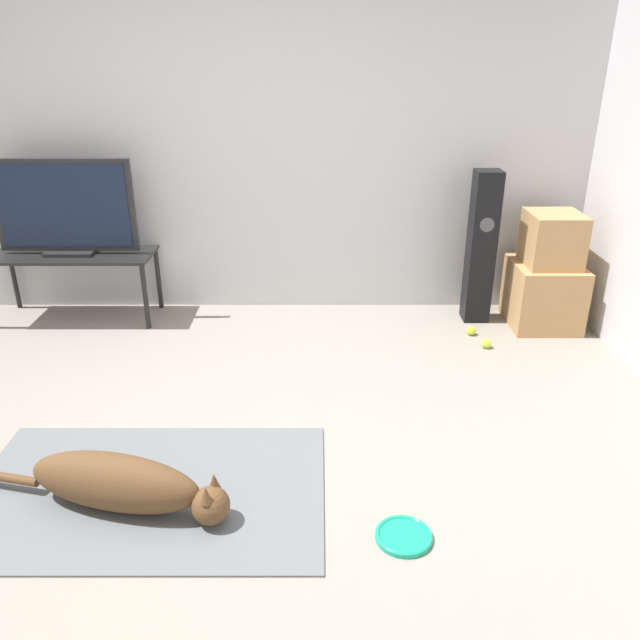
{
  "coord_description": "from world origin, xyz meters",
  "views": [
    {
      "loc": [
        0.59,
        -2.56,
        1.87
      ],
      "look_at": [
        0.57,
        0.72,
        0.45
      ],
      "focal_mm": 35.0,
      "sensor_mm": 36.0,
      "label": 1
    }
  ],
  "objects_px": {
    "frisbee": "(406,536)",
    "cardboard_box_lower": "(546,295)",
    "dog": "(125,483)",
    "tv_stand": "(76,261)",
    "tv": "(67,208)",
    "cardboard_box_upper": "(556,239)",
    "tennis_ball_by_boxes": "(489,344)",
    "floor_speaker": "(484,248)",
    "tennis_ball_near_speaker": "(474,331)"
  },
  "relations": [
    {
      "from": "frisbee",
      "to": "cardboard_box_lower",
      "type": "distance_m",
      "value": 2.58
    },
    {
      "from": "dog",
      "to": "tv_stand",
      "type": "bearing_deg",
      "value": 113.84
    },
    {
      "from": "tv",
      "to": "cardboard_box_upper",
      "type": "bearing_deg",
      "value": -2.1
    },
    {
      "from": "dog",
      "to": "tennis_ball_by_boxes",
      "type": "bearing_deg",
      "value": 39.31
    },
    {
      "from": "cardboard_box_upper",
      "to": "tv",
      "type": "xyz_separation_m",
      "value": [
        -3.46,
        0.13,
        0.19
      ]
    },
    {
      "from": "cardboard_box_lower",
      "to": "frisbee",
      "type": "bearing_deg",
      "value": -119.96
    },
    {
      "from": "frisbee",
      "to": "cardboard_box_lower",
      "type": "height_order",
      "value": "cardboard_box_lower"
    },
    {
      "from": "cardboard_box_lower",
      "to": "floor_speaker",
      "type": "bearing_deg",
      "value": 168.31
    },
    {
      "from": "tennis_ball_by_boxes",
      "to": "floor_speaker",
      "type": "bearing_deg",
      "value": 86.52
    },
    {
      "from": "floor_speaker",
      "to": "tv_stand",
      "type": "height_order",
      "value": "floor_speaker"
    },
    {
      "from": "cardboard_box_lower",
      "to": "tv_stand",
      "type": "bearing_deg",
      "value": 178.03
    },
    {
      "from": "cardboard_box_upper",
      "to": "tv",
      "type": "distance_m",
      "value": 3.46
    },
    {
      "from": "dog",
      "to": "frisbee",
      "type": "xyz_separation_m",
      "value": [
        1.21,
        -0.18,
        -0.13
      ]
    },
    {
      "from": "cardboard_box_lower",
      "to": "cardboard_box_upper",
      "type": "distance_m",
      "value": 0.42
    },
    {
      "from": "tv",
      "to": "frisbee",
      "type": "bearing_deg",
      "value": -47.31
    },
    {
      "from": "cardboard_box_upper",
      "to": "tennis_ball_near_speaker",
      "type": "height_order",
      "value": "cardboard_box_upper"
    },
    {
      "from": "tv",
      "to": "tennis_ball_by_boxes",
      "type": "height_order",
      "value": "tv"
    },
    {
      "from": "dog",
      "to": "tennis_ball_by_boxes",
      "type": "height_order",
      "value": "dog"
    },
    {
      "from": "frisbee",
      "to": "tennis_ball_by_boxes",
      "type": "distance_m",
      "value": 1.98
    },
    {
      "from": "frisbee",
      "to": "cardboard_box_lower",
      "type": "bearing_deg",
      "value": 60.04
    },
    {
      "from": "tv_stand",
      "to": "tv",
      "type": "height_order",
      "value": "tv"
    },
    {
      "from": "tv_stand",
      "to": "tennis_ball_near_speaker",
      "type": "relative_size",
      "value": 17.88
    },
    {
      "from": "dog",
      "to": "floor_speaker",
      "type": "xyz_separation_m",
      "value": [
        2.03,
        2.14,
        0.42
      ]
    },
    {
      "from": "frisbee",
      "to": "cardboard_box_lower",
      "type": "xyz_separation_m",
      "value": [
        1.28,
        2.23,
        0.22
      ]
    },
    {
      "from": "tv_stand",
      "to": "tennis_ball_by_boxes",
      "type": "relative_size",
      "value": 17.88
    },
    {
      "from": "tv_stand",
      "to": "tv",
      "type": "distance_m",
      "value": 0.39
    },
    {
      "from": "cardboard_box_upper",
      "to": "tennis_ball_by_boxes",
      "type": "height_order",
      "value": "cardboard_box_upper"
    },
    {
      "from": "tv_stand",
      "to": "tv",
      "type": "bearing_deg",
      "value": 90.0
    },
    {
      "from": "cardboard_box_lower",
      "to": "floor_speaker",
      "type": "height_order",
      "value": "floor_speaker"
    },
    {
      "from": "dog",
      "to": "tv",
      "type": "distance_m",
      "value": 2.47
    },
    {
      "from": "tv",
      "to": "dog",
      "type": "bearing_deg",
      "value": -66.19
    },
    {
      "from": "tv",
      "to": "tennis_ball_near_speaker",
      "type": "xyz_separation_m",
      "value": [
        2.9,
        -0.32,
        -0.81
      ]
    },
    {
      "from": "frisbee",
      "to": "tv",
      "type": "height_order",
      "value": "tv"
    },
    {
      "from": "cardboard_box_upper",
      "to": "tennis_ball_near_speaker",
      "type": "bearing_deg",
      "value": -160.67
    },
    {
      "from": "frisbee",
      "to": "tv",
      "type": "relative_size",
      "value": 0.24
    },
    {
      "from": "cardboard_box_upper",
      "to": "floor_speaker",
      "type": "xyz_separation_m",
      "value": [
        -0.47,
        0.1,
        -0.09
      ]
    },
    {
      "from": "tv",
      "to": "cardboard_box_lower",
      "type": "bearing_deg",
      "value": -2.02
    },
    {
      "from": "floor_speaker",
      "to": "tennis_ball_near_speaker",
      "type": "height_order",
      "value": "floor_speaker"
    },
    {
      "from": "frisbee",
      "to": "tv_stand",
      "type": "xyz_separation_m",
      "value": [
        -2.17,
        2.35,
        0.44
      ]
    },
    {
      "from": "frisbee",
      "to": "tv",
      "type": "xyz_separation_m",
      "value": [
        -2.17,
        2.35,
        0.83
      ]
    },
    {
      "from": "dog",
      "to": "floor_speaker",
      "type": "distance_m",
      "value": 2.98
    },
    {
      "from": "dog",
      "to": "tennis_ball_near_speaker",
      "type": "relative_size",
      "value": 17.57
    },
    {
      "from": "dog",
      "to": "cardboard_box_lower",
      "type": "distance_m",
      "value": 3.23
    },
    {
      "from": "cardboard_box_lower",
      "to": "tv_stand",
      "type": "relative_size",
      "value": 0.44
    },
    {
      "from": "cardboard_box_lower",
      "to": "floor_speaker",
      "type": "xyz_separation_m",
      "value": [
        -0.47,
        0.1,
        0.32
      ]
    },
    {
      "from": "dog",
      "to": "cardboard_box_upper",
      "type": "distance_m",
      "value": 3.27
    },
    {
      "from": "dog",
      "to": "frisbee",
      "type": "bearing_deg",
      "value": -8.43
    },
    {
      "from": "cardboard_box_lower",
      "to": "cardboard_box_upper",
      "type": "xyz_separation_m",
      "value": [
        0.0,
        -0.01,
        0.42
      ]
    },
    {
      "from": "frisbee",
      "to": "floor_speaker",
      "type": "xyz_separation_m",
      "value": [
        0.82,
        2.32,
        0.54
      ]
    },
    {
      "from": "floor_speaker",
      "to": "tennis_ball_by_boxes",
      "type": "relative_size",
      "value": 16.86
    }
  ]
}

